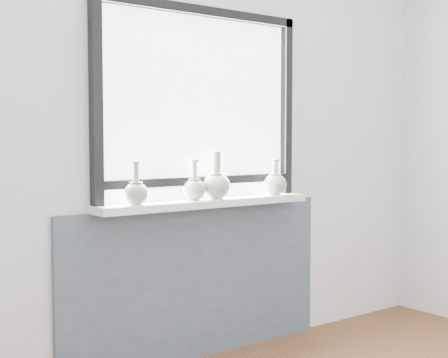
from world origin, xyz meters
TOP-DOWN VIEW (x-y plane):
  - back_wall at (0.00, 1.81)m, footprint 3.60×0.02m
  - apron_panel at (0.00, 1.78)m, footprint 1.70×0.03m
  - windowsill at (0.00, 1.71)m, footprint 1.32×0.18m
  - window at (0.00, 1.77)m, footprint 1.30×0.06m
  - vase_a at (-0.45, 1.68)m, footprint 0.12×0.12m
  - vase_b at (-0.08, 1.71)m, footprint 0.12×0.12m
  - vase_c at (0.06, 1.70)m, footprint 0.16×0.16m
  - vase_d at (0.48, 1.69)m, footprint 0.14×0.14m

SIDE VIEW (x-z plane):
  - apron_panel at x=0.00m, z-range 0.00..0.86m
  - windowsill at x=0.00m, z-range 0.86..0.90m
  - vase_a at x=-0.45m, z-range 0.86..1.08m
  - vase_b at x=-0.08m, z-range 0.86..1.08m
  - vase_d at x=0.48m, z-range 0.86..1.08m
  - vase_c at x=0.06m, z-range 0.85..1.12m
  - back_wall at x=0.00m, z-range 0.00..2.60m
  - window at x=0.00m, z-range 0.92..1.97m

